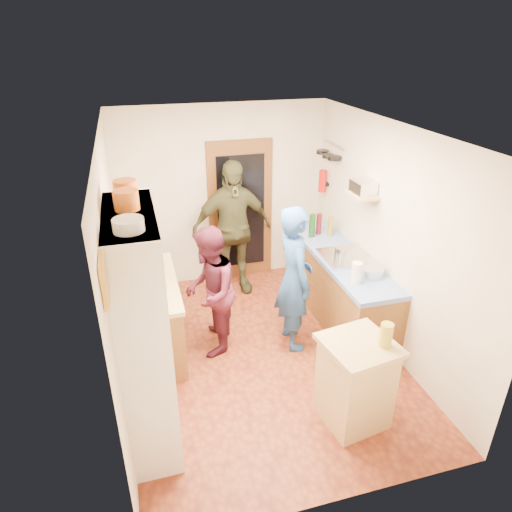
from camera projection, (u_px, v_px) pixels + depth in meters
name	position (u px, v px, depth m)	size (l,w,h in m)	color
floor	(261.00, 353.00, 5.43)	(3.00, 4.00, 0.02)	brown
ceiling	(263.00, 130.00, 4.27)	(3.00, 4.00, 0.02)	silver
wall_back	(223.00, 196.00, 6.59)	(3.00, 0.02, 2.60)	beige
wall_front	(345.00, 379.00, 3.12)	(3.00, 0.02, 2.60)	beige
wall_left	(115.00, 273.00, 4.49)	(0.02, 4.00, 2.60)	beige
wall_right	(388.00, 239.00, 5.22)	(0.02, 4.00, 2.60)	beige
door_frame	(240.00, 212.00, 6.73)	(0.95, 0.06, 2.10)	brown
door_glass	(241.00, 212.00, 6.70)	(0.70, 0.02, 1.70)	black
hutch_body	(144.00, 333.00, 3.94)	(0.40, 1.20, 2.20)	white
hutch_top_shelf	(128.00, 216.00, 3.46)	(0.40, 1.14, 0.04)	white
plate_stack	(128.00, 225.00, 3.12)	(0.22, 0.22, 0.09)	white
orange_pot_a	(126.00, 200.00, 3.49)	(0.19, 0.19, 0.15)	orange
orange_pot_b	(125.00, 190.00, 3.68)	(0.19, 0.19, 0.17)	orange
left_counter_base	(152.00, 318.00, 5.34)	(0.60, 1.40, 0.85)	brown
left_counter_top	(148.00, 284.00, 5.14)	(0.64, 1.44, 0.05)	tan
toaster	(155.00, 297.00, 4.68)	(0.23, 0.15, 0.17)	white
kettle	(144.00, 285.00, 4.90)	(0.15, 0.15, 0.17)	white
orange_bowl	(154.00, 270.00, 5.30)	(0.21, 0.21, 0.09)	orange
chopping_board	(147.00, 259.00, 5.62)	(0.30, 0.22, 0.03)	tan
right_counter_base	(339.00, 288.00, 5.97)	(0.60, 2.20, 0.84)	brown
right_counter_top	(341.00, 257.00, 5.77)	(0.62, 2.22, 0.06)	#0231AA
hob	(345.00, 257.00, 5.67)	(0.55, 0.58, 0.04)	silver
pot_on_hob	(342.00, 252.00, 5.61)	(0.19, 0.19, 0.12)	silver
bottle_a	(312.00, 226.00, 6.20)	(0.08, 0.08, 0.32)	#143F14
bottle_b	(319.00, 224.00, 6.30)	(0.07, 0.07, 0.29)	#591419
bottle_c	(331.00, 226.00, 6.25)	(0.07, 0.07, 0.29)	olive
paper_towel	(357.00, 273.00, 5.08)	(0.11, 0.11, 0.25)	white
mixing_bowl	(372.00, 271.00, 5.26)	(0.28, 0.28, 0.11)	silver
island_base	(355.00, 384.00, 4.33)	(0.55, 0.55, 0.86)	tan
island_top	(360.00, 345.00, 4.12)	(0.62, 0.62, 0.05)	tan
cutting_board	(352.00, 343.00, 4.14)	(0.35, 0.28, 0.02)	white
oil_jar	(386.00, 335.00, 4.03)	(0.11, 0.11, 0.23)	#AD9E2D
pan_rail	(334.00, 145.00, 6.19)	(0.02, 0.02, 0.65)	silver
pan_hang_a	(334.00, 158.00, 6.08)	(0.18, 0.18, 0.05)	black
pan_hang_b	(328.00, 156.00, 6.27)	(0.16, 0.16, 0.05)	black
pan_hang_c	(322.00, 152.00, 6.43)	(0.17, 0.17, 0.05)	black
wall_shelf	(362.00, 195.00, 5.40)	(0.26, 0.42, 0.03)	tan
radio	(363.00, 187.00, 5.36)	(0.22, 0.30, 0.15)	silver
ext_bracket	(326.00, 184.00, 6.61)	(0.06, 0.10, 0.04)	black
fire_extinguisher	(322.00, 181.00, 6.58)	(0.11, 0.11, 0.32)	red
picture_frame	(104.00, 280.00, 2.82)	(0.03, 0.25, 0.30)	gold
person_hob	(298.00, 279.00, 5.23)	(0.64, 0.42, 1.77)	#254D90
person_left	(213.00, 290.00, 5.22)	(0.75, 0.59, 1.55)	#491728
person_back	(233.00, 229.00, 6.35)	(1.14, 0.47, 1.94)	#383821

